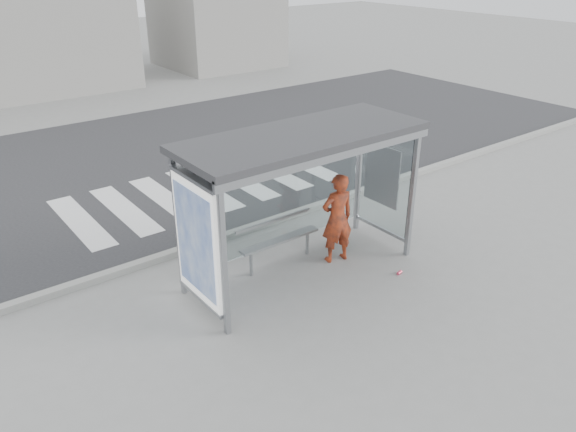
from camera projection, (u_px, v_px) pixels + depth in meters
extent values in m
plane|color=gray|center=(302.00, 272.00, 10.15)|extent=(80.00, 80.00, 0.00)
cube|color=#252527|center=(141.00, 164.00, 15.17)|extent=(30.00, 10.00, 0.01)
cube|color=gray|center=(243.00, 230.00, 11.52)|extent=(30.00, 0.18, 0.12)
cube|color=silver|center=(80.00, 222.00, 12.02)|extent=(0.55, 3.00, 0.00)
cube|color=silver|center=(124.00, 210.00, 12.56)|extent=(0.55, 3.00, 0.00)
cube|color=silver|center=(165.00, 199.00, 13.11)|extent=(0.55, 3.00, 0.00)
cube|color=silver|center=(203.00, 189.00, 13.65)|extent=(0.55, 3.00, 0.00)
cube|color=silver|center=(238.00, 179.00, 14.20)|extent=(0.55, 3.00, 0.00)
cube|color=silver|center=(270.00, 171.00, 14.74)|extent=(0.55, 3.00, 0.00)
cube|color=silver|center=(299.00, 163.00, 15.29)|extent=(0.55, 3.00, 0.00)
cube|color=gray|center=(224.00, 262.00, 8.02)|extent=(0.08, 0.08, 2.50)
cube|color=gray|center=(412.00, 195.00, 10.20)|extent=(0.08, 0.08, 2.50)
cube|color=gray|center=(178.00, 227.00, 9.02)|extent=(0.08, 0.08, 2.50)
cube|color=gray|center=(359.00, 172.00, 11.20)|extent=(0.08, 0.08, 2.50)
cube|color=#2D2D30|center=(303.00, 136.00, 9.04)|extent=(4.25, 1.65, 0.12)
cube|color=gray|center=(334.00, 155.00, 8.54)|extent=(4.25, 0.06, 0.18)
cube|color=white|center=(278.00, 194.00, 10.09)|extent=(3.80, 0.02, 2.00)
cube|color=white|center=(199.00, 241.00, 8.50)|extent=(0.15, 1.25, 2.00)
cube|color=#3055AD|center=(204.00, 239.00, 8.54)|extent=(0.01, 1.10, 1.70)
cylinder|color=#DA5D13|center=(196.00, 218.00, 8.62)|extent=(0.02, 0.32, 0.32)
cube|color=white|center=(385.00, 181.00, 10.68)|extent=(0.03, 1.25, 2.00)
cube|color=beige|center=(382.00, 175.00, 10.65)|extent=(0.03, 0.86, 1.16)
cube|color=gray|center=(17.00, 26.00, 21.98)|extent=(8.00, 5.00, 5.00)
imported|color=red|center=(337.00, 218.00, 10.20)|extent=(0.70, 0.53, 1.72)
cube|color=slate|center=(280.00, 240.00, 10.19)|extent=(1.65, 0.20, 0.05)
cylinder|color=slate|center=(251.00, 263.00, 9.96)|extent=(0.06, 0.06, 0.48)
cylinder|color=slate|center=(307.00, 243.00, 10.66)|extent=(0.06, 0.06, 0.48)
cube|color=slate|center=(274.00, 221.00, 10.19)|extent=(1.65, 0.04, 0.06)
cylinder|color=#EB4562|center=(399.00, 273.00, 10.08)|extent=(0.12, 0.08, 0.06)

